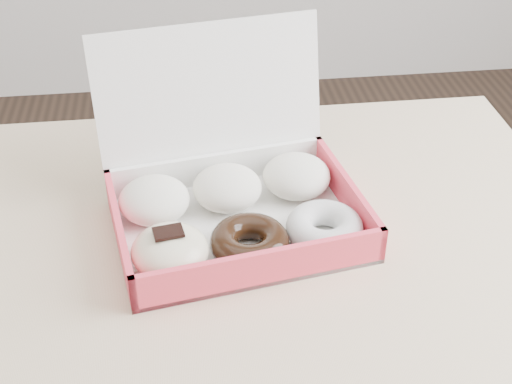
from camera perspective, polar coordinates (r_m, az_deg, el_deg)
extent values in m
cube|color=#D0B289|center=(0.97, -7.13, -6.35)|extent=(1.20, 0.80, 0.04)
cylinder|color=#D0B289|center=(1.57, 14.20, -6.39)|extent=(0.05, 0.05, 0.71)
cube|color=white|center=(1.00, -1.44, -2.95)|extent=(0.37, 0.30, 0.01)
cube|color=#FF4155|center=(0.90, 0.55, -6.19)|extent=(0.33, 0.06, 0.06)
cube|color=white|center=(1.08, -3.12, 1.80)|extent=(0.33, 0.06, 0.06)
cube|color=#FF4155|center=(0.97, -10.83, -3.46)|extent=(0.05, 0.24, 0.06)
cube|color=#FF4155|center=(1.03, 7.29, -0.26)|extent=(0.05, 0.24, 0.06)
cube|color=white|center=(1.05, -3.61, 6.82)|extent=(0.34, 0.11, 0.24)
ellipsoid|color=white|center=(1.01, -8.14, -0.63)|extent=(0.12, 0.12, 0.06)
ellipsoid|color=white|center=(1.03, -2.32, 0.35)|extent=(0.12, 0.12, 0.06)
ellipsoid|color=white|center=(1.05, 3.26, 1.29)|extent=(0.12, 0.12, 0.06)
ellipsoid|color=beige|center=(0.92, -6.90, -4.69)|extent=(0.12, 0.12, 0.06)
cube|color=black|center=(0.90, -7.03, -3.21)|extent=(0.04, 0.03, 0.00)
torus|color=black|center=(0.94, -0.52, -4.00)|extent=(0.12, 0.12, 0.04)
torus|color=silver|center=(0.97, 5.50, -2.86)|extent=(0.12, 0.12, 0.04)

